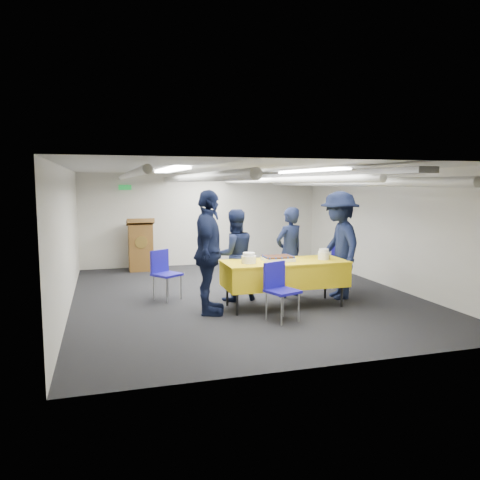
{
  "coord_description": "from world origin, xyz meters",
  "views": [
    {
      "loc": [
        -2.43,
        -8.06,
        2.04
      ],
      "look_at": [
        -0.12,
        -0.2,
        1.05
      ],
      "focal_mm": 35.0,
      "sensor_mm": 36.0,
      "label": 1
    }
  ],
  "objects_px": {
    "podium": "(141,245)",
    "sailor_b": "(234,255)",
    "chair_right": "(340,263)",
    "sailor_d": "(339,245)",
    "chair_left": "(164,269)",
    "sheet_cake": "(278,258)",
    "sailor_a": "(289,252)",
    "sailor_c": "(208,253)",
    "serving_table": "(285,273)",
    "chair_near": "(279,285)"
  },
  "relations": [
    {
      "from": "sheet_cake",
      "to": "sailor_a",
      "type": "height_order",
      "value": "sailor_a"
    },
    {
      "from": "sheet_cake",
      "to": "chair_left",
      "type": "xyz_separation_m",
      "value": [
        -1.75,
        1.04,
        -0.28
      ]
    },
    {
      "from": "sheet_cake",
      "to": "chair_left",
      "type": "height_order",
      "value": "chair_left"
    },
    {
      "from": "chair_near",
      "to": "chair_left",
      "type": "height_order",
      "value": "same"
    },
    {
      "from": "sailor_c",
      "to": "podium",
      "type": "bearing_deg",
      "value": 26.57
    },
    {
      "from": "sailor_c",
      "to": "chair_near",
      "type": "bearing_deg",
      "value": -106.9
    },
    {
      "from": "serving_table",
      "to": "sheet_cake",
      "type": "bearing_deg",
      "value": 163.47
    },
    {
      "from": "chair_right",
      "to": "sailor_d",
      "type": "bearing_deg",
      "value": -120.53
    },
    {
      "from": "sheet_cake",
      "to": "sailor_a",
      "type": "distance_m",
      "value": 0.72
    },
    {
      "from": "chair_left",
      "to": "sailor_c",
      "type": "relative_size",
      "value": 0.45
    },
    {
      "from": "chair_near",
      "to": "sailor_d",
      "type": "xyz_separation_m",
      "value": [
        1.51,
        0.98,
        0.42
      ]
    },
    {
      "from": "sailor_d",
      "to": "sailor_a",
      "type": "bearing_deg",
      "value": -105.66
    },
    {
      "from": "sailor_b",
      "to": "sailor_d",
      "type": "relative_size",
      "value": 0.84
    },
    {
      "from": "podium",
      "to": "sailor_b",
      "type": "xyz_separation_m",
      "value": [
        1.35,
        -3.34,
        0.19
      ]
    },
    {
      "from": "sailor_a",
      "to": "sailor_b",
      "type": "bearing_deg",
      "value": -22.9
    },
    {
      "from": "chair_right",
      "to": "chair_left",
      "type": "relative_size",
      "value": 1.0
    },
    {
      "from": "sheet_cake",
      "to": "sailor_c",
      "type": "distance_m",
      "value": 1.21
    },
    {
      "from": "chair_left",
      "to": "sailor_b",
      "type": "distance_m",
      "value": 1.28
    },
    {
      "from": "chair_right",
      "to": "sailor_d",
      "type": "height_order",
      "value": "sailor_d"
    },
    {
      "from": "chair_left",
      "to": "sailor_c",
      "type": "height_order",
      "value": "sailor_c"
    },
    {
      "from": "serving_table",
      "to": "podium",
      "type": "height_order",
      "value": "podium"
    },
    {
      "from": "chair_right",
      "to": "sailor_b",
      "type": "height_order",
      "value": "sailor_b"
    },
    {
      "from": "sailor_b",
      "to": "sailor_c",
      "type": "relative_size",
      "value": 0.82
    },
    {
      "from": "chair_right",
      "to": "chair_left",
      "type": "xyz_separation_m",
      "value": [
        -3.29,
        0.32,
        0.0
      ]
    },
    {
      "from": "serving_table",
      "to": "chair_near",
      "type": "relative_size",
      "value": 2.36
    },
    {
      "from": "chair_right",
      "to": "sailor_a",
      "type": "height_order",
      "value": "sailor_a"
    },
    {
      "from": "serving_table",
      "to": "chair_near",
      "type": "distance_m",
      "value": 0.79
    },
    {
      "from": "podium",
      "to": "chair_right",
      "type": "bearing_deg",
      "value": -43.05
    },
    {
      "from": "sailor_a",
      "to": "sailor_c",
      "type": "height_order",
      "value": "sailor_c"
    },
    {
      "from": "chair_near",
      "to": "sailor_c",
      "type": "xyz_separation_m",
      "value": [
        -0.94,
        0.62,
        0.44
      ]
    },
    {
      "from": "chair_near",
      "to": "podium",
      "type": "bearing_deg",
      "value": 109.6
    },
    {
      "from": "sailor_a",
      "to": "podium",
      "type": "bearing_deg",
      "value": -75.45
    },
    {
      "from": "sailor_c",
      "to": "chair_right",
      "type": "bearing_deg",
      "value": -56.62
    },
    {
      "from": "chair_near",
      "to": "chair_right",
      "type": "distance_m",
      "value": 2.31
    },
    {
      "from": "sailor_b",
      "to": "chair_left",
      "type": "bearing_deg",
      "value": -25.46
    },
    {
      "from": "sailor_c",
      "to": "sailor_d",
      "type": "height_order",
      "value": "sailor_c"
    },
    {
      "from": "sailor_d",
      "to": "chair_right",
      "type": "bearing_deg",
      "value": 155.55
    },
    {
      "from": "sailor_a",
      "to": "sailor_c",
      "type": "relative_size",
      "value": 0.83
    },
    {
      "from": "serving_table",
      "to": "sailor_d",
      "type": "distance_m",
      "value": 1.24
    },
    {
      "from": "podium",
      "to": "sailor_c",
      "type": "distance_m",
      "value": 4.15
    },
    {
      "from": "podium",
      "to": "sailor_d",
      "type": "xyz_separation_m",
      "value": [
        3.18,
        -3.71,
        0.34
      ]
    },
    {
      "from": "chair_right",
      "to": "sailor_c",
      "type": "bearing_deg",
      "value": -163.03
    },
    {
      "from": "sheet_cake",
      "to": "sailor_a",
      "type": "relative_size",
      "value": 0.31
    },
    {
      "from": "sheet_cake",
      "to": "sailor_a",
      "type": "bearing_deg",
      "value": 52.57
    },
    {
      "from": "chair_near",
      "to": "chair_left",
      "type": "xyz_separation_m",
      "value": [
        -1.49,
        1.77,
        0.0
      ]
    },
    {
      "from": "sailor_c",
      "to": "serving_table",
      "type": "bearing_deg",
      "value": -70.17
    },
    {
      "from": "chair_left",
      "to": "sailor_c",
      "type": "xyz_separation_m",
      "value": [
        0.56,
        -1.15,
        0.44
      ]
    },
    {
      "from": "sailor_b",
      "to": "podium",
      "type": "bearing_deg",
      "value": -73.52
    },
    {
      "from": "chair_right",
      "to": "chair_left",
      "type": "bearing_deg",
      "value": 174.43
    },
    {
      "from": "chair_right",
      "to": "sailor_d",
      "type": "xyz_separation_m",
      "value": [
        -0.28,
        -0.47,
        0.42
      ]
    }
  ]
}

